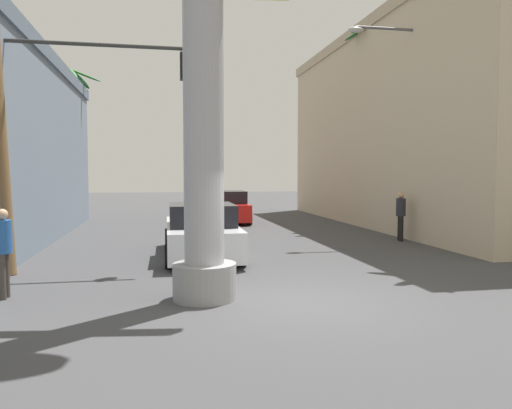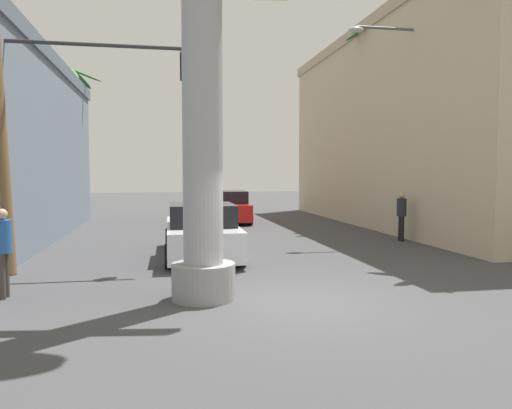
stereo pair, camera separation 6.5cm
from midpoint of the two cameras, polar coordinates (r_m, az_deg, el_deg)
ground_plane at (r=19.21m, az=-3.20°, el=-3.68°), size 90.69×90.69×0.00m
building_right at (r=25.62m, az=20.42°, el=8.22°), size 8.89×20.06×9.17m
neon_sign_pole at (r=10.02m, az=-6.26°, el=20.70°), size 3.20×1.23×11.57m
street_lamp at (r=18.99m, az=16.79°, el=10.11°), size 2.77×0.28×7.68m
traffic_light_mast at (r=13.54m, az=-20.90°, el=10.44°), size 5.56×0.32×5.75m
car_lead at (r=14.64m, az=-6.42°, el=-3.21°), size 2.14×5.16×1.56m
car_far at (r=24.82m, az=-3.38°, el=-0.32°), size 2.12×4.49×1.56m
palm_tree_mid_right at (r=23.27m, az=13.17°, el=11.01°), size 2.64×2.55×9.12m
palm_tree_far_left at (r=26.54m, az=-20.44°, el=9.02°), size 3.14×2.86×7.61m
palm_tree_near_right at (r=16.74m, az=25.53°, el=16.13°), size 3.41×3.43×9.03m
pedestrian_mid_right at (r=18.57m, az=16.12°, el=-0.88°), size 0.38×0.38×1.76m
pedestrian_curb_left at (r=10.86m, az=-27.10°, el=-4.26°), size 0.36×0.36×1.75m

